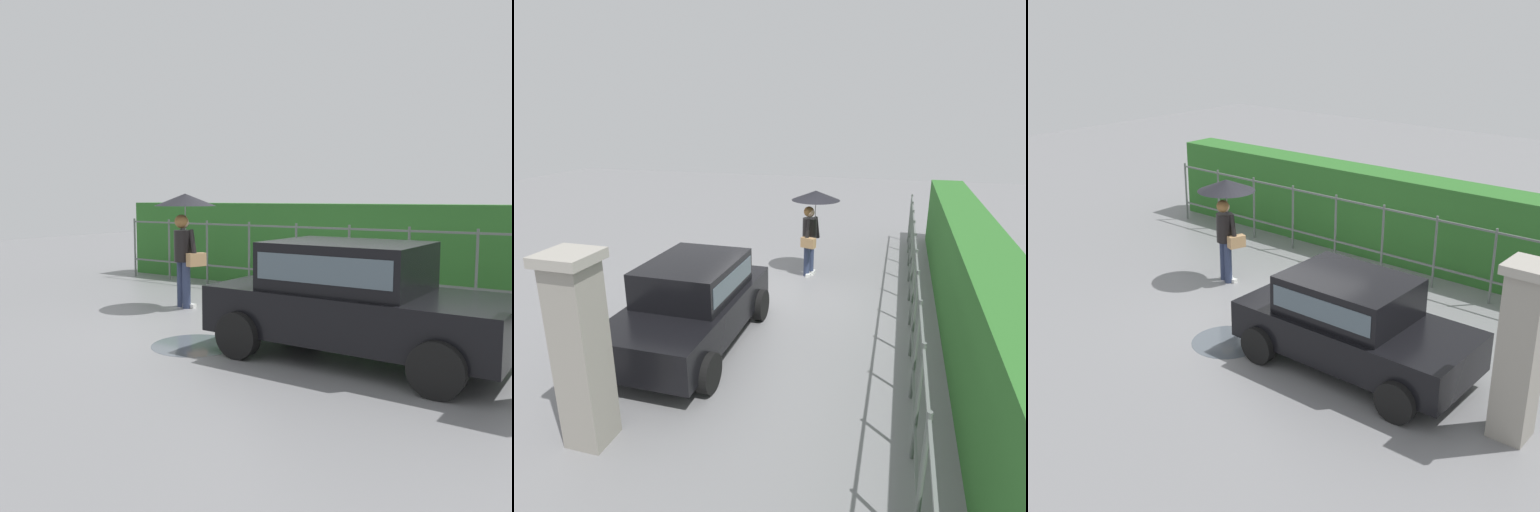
# 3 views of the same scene
# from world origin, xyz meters

# --- Properties ---
(ground_plane) EXTENTS (40.00, 40.00, 0.00)m
(ground_plane) POSITION_xyz_m (0.00, 0.00, 0.00)
(ground_plane) COLOR slate
(car) EXTENTS (3.74, 1.86, 1.48)m
(car) POSITION_xyz_m (2.18, -0.80, 0.80)
(car) COLOR black
(car) RESTS_ON ground
(pedestrian) EXTENTS (1.15, 1.15, 2.11)m
(pedestrian) POSITION_xyz_m (-1.79, 0.52, 1.65)
(pedestrian) COLOR #2D3856
(pedestrian) RESTS_ON ground
(fence_section) EXTENTS (12.12, 0.05, 1.50)m
(fence_section) POSITION_xyz_m (0.43, 2.84, 0.83)
(fence_section) COLOR #59605B
(fence_section) RESTS_ON ground
(hedge_row) EXTENTS (13.07, 0.90, 1.90)m
(hedge_row) POSITION_xyz_m (0.43, 3.83, 0.95)
(hedge_row) COLOR #2D6B28
(hedge_row) RESTS_ON ground
(puddle_near) EXTENTS (1.20, 1.20, 0.00)m
(puddle_near) POSITION_xyz_m (0.13, -1.47, 0.00)
(puddle_near) COLOR #4C545B
(puddle_near) RESTS_ON ground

